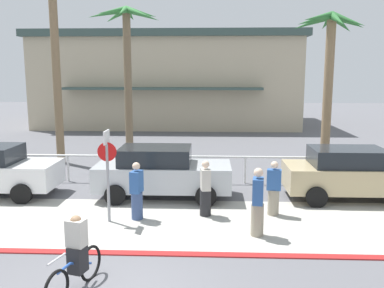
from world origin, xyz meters
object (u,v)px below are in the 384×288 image
at_px(palm_tree_3, 329,51).
at_px(car_silver_2, 162,172).
at_px(pedestrian_0, 137,193).
at_px(pedestrian_1, 258,205).
at_px(palm_tree_2, 127,42).
at_px(palm_tree_1, 54,27).
at_px(pedestrian_2, 274,191).
at_px(stop_sign_bike_lane, 107,163).
at_px(cyclist_blue_0, 76,256).
at_px(car_tan_3, 352,173).
at_px(pedestrian_3, 205,191).

relative_size(palm_tree_3, car_silver_2, 1.45).
xyz_separation_m(palm_tree_3, pedestrian_0, (-6.62, -5.62, -4.13)).
height_order(car_silver_2, pedestrian_1, pedestrian_1).
height_order(palm_tree_2, car_silver_2, palm_tree_2).
bearing_deg(palm_tree_1, pedestrian_1, -46.27).
bearing_deg(pedestrian_2, palm_tree_1, 141.95).
bearing_deg(pedestrian_2, stop_sign_bike_lane, -170.75).
relative_size(pedestrian_1, pedestrian_2, 1.11).
bearing_deg(cyclist_blue_0, stop_sign_bike_lane, 94.18).
relative_size(car_tan_3, pedestrian_0, 2.67).
height_order(pedestrian_2, pedestrian_3, pedestrian_3).
relative_size(stop_sign_bike_lane, palm_tree_1, 0.30).
bearing_deg(pedestrian_0, stop_sign_bike_lane, -162.77).
bearing_deg(stop_sign_bike_lane, pedestrian_1, -12.02).
distance_m(car_silver_2, pedestrian_2, 3.79).
xyz_separation_m(palm_tree_3, car_tan_3, (0.03, -3.43, -4.02)).
distance_m(car_tan_3, pedestrian_0, 7.00).
distance_m(palm_tree_2, pedestrian_2, 11.01).
bearing_deg(pedestrian_3, car_tan_3, 21.08).
xyz_separation_m(palm_tree_2, pedestrian_3, (3.76, -8.27, -4.72)).
distance_m(pedestrian_2, pedestrian_3, 1.97).
distance_m(palm_tree_1, cyclist_blue_0, 13.11).
xyz_separation_m(palm_tree_1, palm_tree_2, (2.91, 1.37, -0.56)).
relative_size(palm_tree_2, pedestrian_3, 4.33).
height_order(palm_tree_3, car_tan_3, palm_tree_3).
xyz_separation_m(stop_sign_bike_lane, pedestrian_3, (2.65, 0.60, -0.92)).
height_order(pedestrian_0, pedestrian_2, pedestrian_0).
distance_m(cyclist_blue_0, pedestrian_0, 3.94).
bearing_deg(palm_tree_2, stop_sign_bike_lane, -82.89).
relative_size(pedestrian_0, pedestrian_3, 1.01).
bearing_deg(car_silver_2, pedestrian_3, -50.43).
xyz_separation_m(car_tan_3, pedestrian_1, (-3.41, -3.27, -0.05)).
xyz_separation_m(car_silver_2, pedestrian_1, (2.78, -3.22, -0.05)).
distance_m(stop_sign_bike_lane, pedestrian_2, 4.77).
height_order(stop_sign_bike_lane, car_tan_3, stop_sign_bike_lane).
height_order(stop_sign_bike_lane, pedestrian_0, stop_sign_bike_lane).
relative_size(car_silver_2, pedestrian_0, 2.67).
xyz_separation_m(palm_tree_2, pedestrian_0, (1.85, -8.64, -4.71)).
xyz_separation_m(palm_tree_1, pedestrian_3, (6.67, -6.90, -5.28)).
relative_size(stop_sign_bike_lane, pedestrian_0, 1.55).
bearing_deg(pedestrian_3, pedestrian_0, -168.98).
bearing_deg(pedestrian_2, palm_tree_2, 125.16).
distance_m(palm_tree_3, car_tan_3, 5.28).
distance_m(stop_sign_bike_lane, car_silver_2, 2.77).
bearing_deg(pedestrian_3, palm_tree_3, 48.12).
relative_size(stop_sign_bike_lane, car_silver_2, 0.58).
xyz_separation_m(car_silver_2, car_tan_3, (6.19, 0.06, 0.00)).
distance_m(palm_tree_1, pedestrian_0, 10.16).
bearing_deg(pedestrian_1, pedestrian_0, 161.59).
xyz_separation_m(car_tan_3, pedestrian_0, (-6.65, -2.20, -0.11)).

